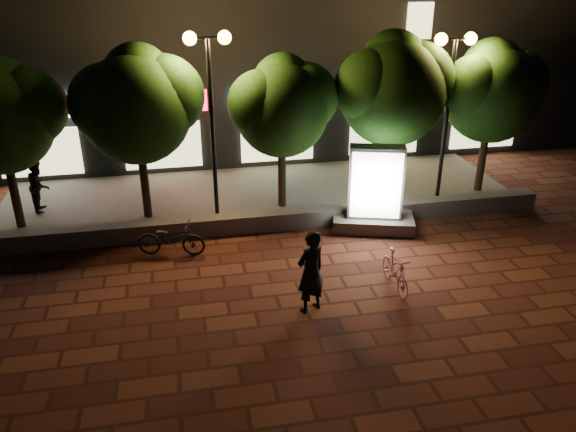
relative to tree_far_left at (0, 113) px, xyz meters
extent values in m
plane|color=brown|center=(6.95, -5.46, -3.29)|extent=(80.00, 80.00, 0.00)
cube|color=slate|center=(6.95, -1.46, -3.04)|extent=(16.00, 0.45, 0.50)
cube|color=slate|center=(6.95, 1.04, -3.25)|extent=(16.00, 5.00, 0.08)
cube|color=black|center=(6.95, 7.54, 1.71)|extent=(28.00, 8.00, 10.00)
cube|color=white|center=(-0.05, 3.48, -0.69)|extent=(3.20, 0.12, 0.70)
cube|color=beige|center=(-0.05, 3.48, -2.19)|extent=(2.60, 0.10, 1.60)
cube|color=red|center=(3.95, 3.48, -0.69)|extent=(3.20, 0.12, 0.70)
cube|color=beige|center=(3.95, 3.48, -2.19)|extent=(2.60, 0.10, 1.60)
cube|color=#41C5D5|center=(7.95, 3.48, -0.69)|extent=(3.20, 0.12, 0.70)
cube|color=beige|center=(7.95, 3.48, -2.19)|extent=(2.60, 0.10, 1.60)
cube|color=orange|center=(11.95, 3.48, -0.69)|extent=(3.20, 0.12, 0.70)
cube|color=beige|center=(11.95, 3.48, -2.19)|extent=(2.60, 0.10, 1.60)
cube|color=beige|center=(15.95, 3.48, -0.69)|extent=(3.20, 0.12, 0.70)
cube|color=beige|center=(15.95, 3.48, -2.19)|extent=(2.60, 0.10, 1.60)
cube|color=beige|center=(12.95, 3.48, 1.71)|extent=(0.90, 0.10, 1.20)
cylinder|color=#2F1F12|center=(-0.05, -0.06, -2.09)|extent=(0.24, 0.24, 2.25)
sphere|color=#214E17|center=(0.65, 0.14, 0.11)|extent=(2.10, 2.10, 2.10)
sphere|color=#214E17|center=(0.05, 0.29, 0.51)|extent=(1.82, 1.82, 1.82)
cylinder|color=#2F1F12|center=(3.45, -0.06, -2.04)|extent=(0.24, 0.24, 2.34)
sphere|color=#214E17|center=(3.45, -0.06, -0.05)|extent=(3.00, 3.00, 3.00)
sphere|color=#214E17|center=(4.20, 0.14, 0.25)|extent=(2.25, 2.25, 2.25)
sphere|color=#214E17|center=(2.77, -0.21, 0.20)|extent=(2.10, 2.10, 2.10)
sphere|color=#214E17|center=(3.55, 0.29, 0.70)|extent=(1.95, 1.95, 1.95)
cylinder|color=#2F1F12|center=(7.45, -0.06, -2.11)|extent=(0.24, 0.24, 2.21)
sphere|color=#214E17|center=(7.45, -0.06, -0.26)|extent=(2.70, 2.70, 2.70)
sphere|color=#214E17|center=(8.12, 0.14, 0.04)|extent=(2.03, 2.03, 2.02)
sphere|color=#214E17|center=(6.84, -0.21, -0.01)|extent=(1.89, 1.89, 1.89)
sphere|color=#214E17|center=(7.55, 0.29, 0.41)|extent=(1.76, 1.76, 1.76)
cylinder|color=#2F1F12|center=(10.75, -0.06, -2.00)|extent=(0.24, 0.24, 2.43)
sphere|color=#214E17|center=(10.75, -0.06, 0.07)|extent=(3.10, 3.10, 3.10)
sphere|color=#214E17|center=(11.52, 0.14, 0.37)|extent=(2.33, 2.33, 2.33)
sphere|color=#214E17|center=(10.05, -0.21, 0.32)|extent=(2.17, 2.17, 2.17)
sphere|color=#214E17|center=(10.85, 0.29, 0.85)|extent=(2.01, 2.02, 2.02)
cylinder|color=#2F1F12|center=(13.95, -0.06, -2.06)|extent=(0.24, 0.24, 2.29)
sphere|color=#214E17|center=(13.95, -0.06, -0.12)|extent=(2.90, 2.90, 2.90)
sphere|color=#214E17|center=(14.67, 0.14, 0.18)|extent=(2.18, 2.17, 2.17)
sphere|color=#214E17|center=(13.30, -0.21, 0.13)|extent=(2.03, 2.03, 2.03)
sphere|color=#214E17|center=(14.05, 0.29, 0.61)|extent=(1.89, 1.88, 1.88)
cylinder|color=black|center=(5.45, -0.26, -0.71)|extent=(0.12, 0.12, 5.00)
cylinder|color=black|center=(5.45, -0.26, 1.79)|extent=(0.90, 0.08, 0.08)
sphere|color=#FF9F3F|center=(5.00, -0.26, 1.79)|extent=(0.36, 0.36, 0.36)
sphere|color=#FF9F3F|center=(5.90, -0.26, 1.79)|extent=(0.36, 0.36, 0.36)
cylinder|color=black|center=(12.45, -0.26, -0.81)|extent=(0.12, 0.12, 4.80)
cylinder|color=black|center=(12.45, -0.26, 1.59)|extent=(0.90, 0.08, 0.08)
sphere|color=#FF9F3F|center=(12.00, -0.26, 1.59)|extent=(0.36, 0.36, 0.36)
sphere|color=#FF9F3F|center=(12.90, -0.26, 1.59)|extent=(0.36, 0.36, 0.36)
cube|color=slate|center=(9.69, -1.99, -3.11)|extent=(2.46, 1.71, 0.37)
cube|color=#4C4C51|center=(9.69, -1.99, -1.90)|extent=(1.57, 0.91, 2.05)
cube|color=white|center=(9.61, -2.25, -1.90)|extent=(1.30, 0.42, 1.86)
cube|color=white|center=(9.77, -1.74, -1.90)|extent=(1.30, 0.42, 1.86)
imported|color=pink|center=(9.13, -5.11, -2.85)|extent=(0.46, 1.50, 0.89)
imported|color=black|center=(7.02, -5.60, -2.34)|extent=(0.82, 0.71, 1.90)
imported|color=black|center=(4.11, -2.46, -2.84)|extent=(1.83, 1.00, 0.91)
imported|color=black|center=(0.34, 1.01, -2.44)|extent=(0.62, 0.78, 1.55)
camera|label=1|loc=(4.53, -15.64, 3.70)|focal=35.24mm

